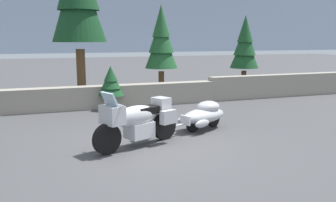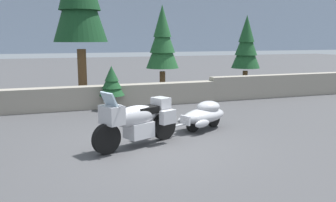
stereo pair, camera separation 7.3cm
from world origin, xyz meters
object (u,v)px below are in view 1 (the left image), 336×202
Objects in this scene: car_shaped_trailer at (204,114)px; pine_tree_secondary at (161,40)px; touring_motorcycle at (137,120)px; pine_tree_far_right at (245,45)px.

pine_tree_secondary is (0.61, 5.41, 1.96)m from car_shaped_trailer.
pine_tree_secondary reaches higher than car_shaped_trailer.
pine_tree_secondary reaches higher than touring_motorcycle.
pine_tree_far_right is at bearing 50.11° from car_shaped_trailer.
touring_motorcycle is 0.63× the size of pine_tree_far_right.
pine_tree_secondary reaches higher than pine_tree_far_right.
touring_motorcycle is 0.57× the size of pine_tree_secondary.
car_shaped_trailer is at bearing 23.47° from touring_motorcycle.
car_shaped_trailer is at bearing -129.89° from pine_tree_far_right.
car_shaped_trailer is 0.57× the size of pine_tree_secondary.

